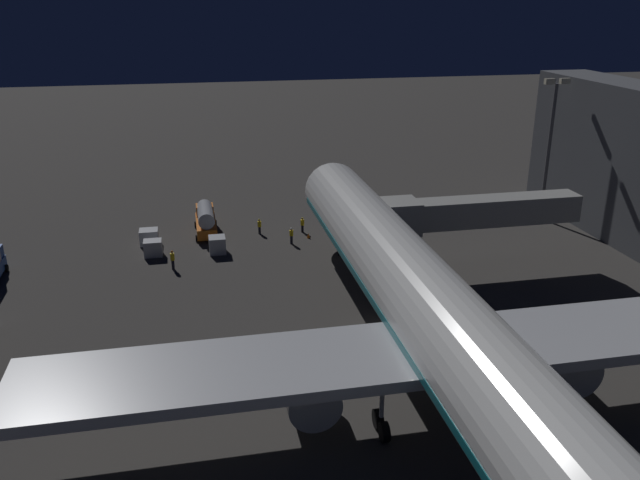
# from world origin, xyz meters

# --- Properties ---
(ground_plane) EXTENTS (320.00, 320.00, 0.00)m
(ground_plane) POSITION_xyz_m (0.00, 0.00, 0.00)
(ground_plane) COLOR #383533
(airliner_at_gate) EXTENTS (49.85, 67.32, 18.43)m
(airliner_at_gate) POSITION_xyz_m (0.00, 10.06, 5.55)
(airliner_at_gate) COLOR silver
(airliner_at_gate) RESTS_ON ground_plane
(jet_bridge) EXTENTS (19.03, 3.40, 7.20)m
(jet_bridge) POSITION_xyz_m (-10.41, -11.04, 5.66)
(jet_bridge) COLOR #9E9E99
(jet_bridge) RESTS_ON ground_plane
(apron_floodlight_mast) EXTENTS (2.90, 0.50, 15.99)m
(apron_floodlight_mast) POSITION_xyz_m (-25.50, -23.35, 9.40)
(apron_floodlight_mast) COLOR #59595E
(apron_floodlight_mast) RESTS_ON ground_plane
(fuel_tanker) EXTENTS (2.46, 6.44, 3.15)m
(fuel_tanker) POSITION_xyz_m (12.84, -26.19, 1.64)
(fuel_tanker) COLOR orange
(fuel_tanker) RESTS_ON ground_plane
(baggage_container_near_belt) EXTENTS (1.77, 1.51, 1.60)m
(baggage_container_near_belt) POSITION_xyz_m (18.32, -20.56, 0.80)
(baggage_container_near_belt) COLOR #B7BABF
(baggage_container_near_belt) RESTS_ON ground_plane
(baggage_container_mid_row) EXTENTS (1.90, 1.72, 1.58)m
(baggage_container_mid_row) POSITION_xyz_m (18.82, -23.98, 0.79)
(baggage_container_mid_row) COLOR #B7BABF
(baggage_container_mid_row) RESTS_ON ground_plane
(baggage_container_far_row) EXTENTS (1.64, 1.76, 1.69)m
(baggage_container_far_row) POSITION_xyz_m (11.99, -20.07, 0.84)
(baggage_container_far_row) COLOR #B7BABF
(baggage_container_far_row) RESTS_ON ground_plane
(ground_crew_near_nose_gear) EXTENTS (0.40, 0.40, 1.78)m
(ground_crew_near_nose_gear) POSITION_xyz_m (4.26, -21.03, 0.98)
(ground_crew_near_nose_gear) COLOR black
(ground_crew_near_nose_gear) RESTS_ON ground_plane
(ground_crew_by_belt_loader) EXTENTS (0.40, 0.40, 1.72)m
(ground_crew_by_belt_loader) POSITION_xyz_m (2.50, -24.35, 0.95)
(ground_crew_by_belt_loader) COLOR black
(ground_crew_by_belt_loader) RESTS_ON ground_plane
(ground_crew_marshaller_fwd) EXTENTS (0.40, 0.40, 1.91)m
(ground_crew_marshaller_fwd) POSITION_xyz_m (16.37, -16.57, 1.06)
(ground_crew_marshaller_fwd) COLOR black
(ground_crew_marshaller_fwd) RESTS_ON ground_plane
(ground_crew_under_port_wing) EXTENTS (0.40, 0.40, 1.71)m
(ground_crew_under_port_wing) POSITION_xyz_m (7.17, -24.78, 0.94)
(ground_crew_under_port_wing) COLOR black
(ground_crew_under_port_wing) RESTS_ON ground_plane
(traffic_cone_nose_port) EXTENTS (0.36, 0.36, 0.55)m
(traffic_cone_nose_port) POSITION_xyz_m (-2.20, -22.38, 0.28)
(traffic_cone_nose_port) COLOR orange
(traffic_cone_nose_port) RESTS_ON ground_plane
(traffic_cone_nose_starboard) EXTENTS (0.36, 0.36, 0.55)m
(traffic_cone_nose_starboard) POSITION_xyz_m (2.20, -22.38, 0.28)
(traffic_cone_nose_starboard) COLOR orange
(traffic_cone_nose_starboard) RESTS_ON ground_plane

